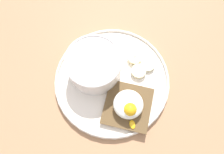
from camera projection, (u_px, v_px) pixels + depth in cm
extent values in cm
cube|color=#9D7350|center=(112.00, 82.00, 51.85)|extent=(120.00, 120.00, 2.00)
cylinder|color=silver|center=(112.00, 81.00, 50.43)|extent=(26.34, 26.34, 1.00)
torus|color=silver|center=(112.00, 79.00, 49.68)|extent=(26.14, 26.14, 0.60)
cylinder|color=white|center=(94.00, 66.00, 47.59)|extent=(11.79, 11.79, 6.48)
torus|color=white|center=(93.00, 60.00, 44.53)|extent=(11.99, 11.99, 0.60)
cylinder|color=beige|center=(95.00, 67.00, 48.23)|extent=(10.39, 10.39, 4.74)
ellipsoid|color=beige|center=(94.00, 63.00, 46.18)|extent=(9.87, 9.87, 1.20)
ellipsoid|color=beige|center=(109.00, 55.00, 46.42)|extent=(1.63, 1.82, 0.66)
ellipsoid|color=tan|center=(83.00, 61.00, 46.00)|extent=(1.09, 1.66, 0.70)
ellipsoid|color=#8E6341|center=(98.00, 66.00, 45.62)|extent=(1.81, 1.86, 0.68)
ellipsoid|color=tan|center=(95.00, 60.00, 46.13)|extent=(1.22, 1.46, 0.54)
ellipsoid|color=beige|center=(81.00, 74.00, 45.07)|extent=(1.57, 1.68, 0.61)
ellipsoid|color=tan|center=(103.00, 64.00, 45.87)|extent=(1.44, 1.48, 0.54)
cube|color=brown|center=(128.00, 106.00, 47.05)|extent=(10.86, 10.86, 0.30)
cube|color=brown|center=(128.00, 106.00, 47.44)|extent=(10.65, 10.65, 1.04)
ellipsoid|color=white|center=(128.00, 104.00, 45.44)|extent=(6.33, 6.27, 3.20)
sphere|color=#EFAF18|center=(130.00, 109.00, 44.20)|extent=(2.82, 2.82, 2.82)
ellipsoid|color=#EFAF18|center=(132.00, 125.00, 45.46)|extent=(1.76, 2.15, 0.36)
cylinder|color=beige|center=(135.00, 58.00, 51.02)|extent=(4.03, 4.10, 1.52)
cylinder|color=tan|center=(135.00, 57.00, 50.44)|extent=(0.72, 0.73, 0.17)
cylinder|color=beige|center=(139.00, 71.00, 49.89)|extent=(4.50, 4.56, 1.59)
cylinder|color=#B8B391|center=(139.00, 70.00, 49.31)|extent=(0.81, 0.81, 0.18)
cylinder|color=beige|center=(148.00, 65.00, 50.60)|extent=(3.36, 3.29, 1.15)
cylinder|color=#B3AC89|center=(148.00, 65.00, 50.21)|extent=(0.60, 0.59, 0.18)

